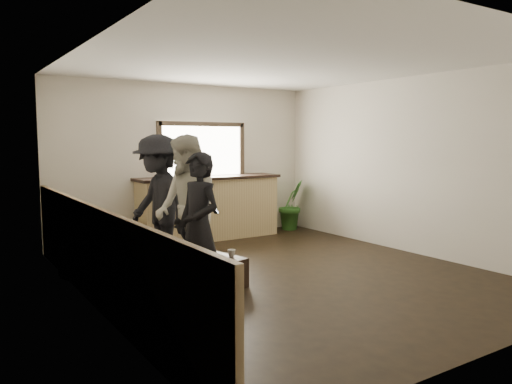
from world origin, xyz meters
TOP-DOWN VIEW (x-y plane):
  - ground at (0.00, 0.00)m, footprint 5.00×6.00m
  - room_shell at (-0.74, 0.00)m, footprint 5.01×6.01m
  - bar_counter at (0.30, 2.70)m, footprint 2.70×0.68m
  - sofa at (-1.86, 0.55)m, footprint 1.48×2.28m
  - coffee_table at (-1.02, 0.08)m, footprint 0.63×0.90m
  - cup_a at (-1.18, 0.23)m, footprint 0.15×0.15m
  - cup_b at (-0.85, -0.08)m, footprint 0.13×0.13m
  - potted_plant at (2.15, 2.65)m, footprint 0.63×0.55m
  - person_a at (-1.40, -0.31)m, footprint 0.53×0.68m
  - person_b at (-1.23, 0.39)m, footprint 0.78×0.97m
  - person_c at (-1.30, 1.12)m, footprint 0.89×1.31m
  - person_d at (-0.71, 1.55)m, footprint 1.04×1.15m

SIDE VIEW (x-z plane):
  - ground at x=0.00m, z-range -0.01..0.01m
  - coffee_table at x=-1.02m, z-range 0.00..0.36m
  - sofa at x=-1.86m, z-range 0.00..0.62m
  - cup_b at x=-0.85m, z-range 0.36..0.45m
  - cup_a at x=-1.18m, z-range 0.36..0.47m
  - potted_plant at x=2.15m, z-range 0.00..1.01m
  - bar_counter at x=0.30m, z-range -0.42..1.71m
  - person_a at x=-1.40m, z-range 0.00..1.67m
  - person_b at x=-1.23m, z-range 0.00..1.88m
  - person_c at x=-1.30m, z-range 0.00..1.88m
  - person_d at x=-0.71m, z-range 0.00..1.88m
  - room_shell at x=-0.74m, z-range 0.07..2.87m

